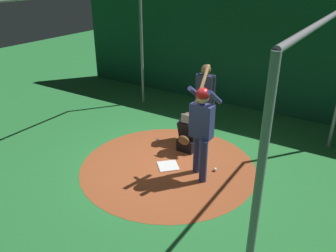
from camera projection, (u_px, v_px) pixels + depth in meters
ground_plane at (168, 166)px, 7.37m from camera, size 27.85×27.85×0.00m
dirt_circle at (168, 166)px, 7.37m from camera, size 3.73×3.73×0.01m
home_plate at (168, 166)px, 7.36m from camera, size 0.59×0.59×0.01m
batter at (202, 124)px, 6.55m from camera, size 0.68×0.49×2.21m
catcher at (187, 136)px, 7.86m from camera, size 0.58×0.40×0.95m
umpire at (205, 98)px, 8.17m from camera, size 0.23×0.49×1.86m
back_wall at (247, 49)px, 9.89m from camera, size 0.22×11.85×3.45m
cage_frame at (168, 59)px, 6.40m from camera, size 5.76×5.56×3.36m
baseball_0 at (157, 140)px, 8.39m from camera, size 0.07×0.07×0.07m
baseball_1 at (198, 168)px, 7.22m from camera, size 0.07×0.07×0.07m
baseball_2 at (215, 169)px, 7.17m from camera, size 0.07×0.07×0.07m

